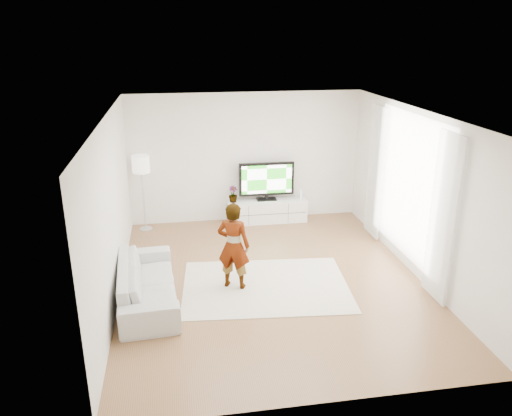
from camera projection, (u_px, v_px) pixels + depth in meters
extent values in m
plane|color=#926442|center=(271.00, 280.00, 8.46)|extent=(6.00, 6.00, 0.00)
plane|color=white|center=(273.00, 115.00, 7.52)|extent=(6.00, 6.00, 0.00)
cube|color=white|center=(112.00, 211.00, 7.61)|extent=(0.02, 6.00, 2.80)
cube|color=white|center=(418.00, 195.00, 8.37)|extent=(0.02, 6.00, 2.80)
cube|color=white|center=(245.00, 158.00, 10.78)|extent=(5.00, 0.02, 2.80)
cube|color=white|center=(328.00, 295.00, 5.20)|extent=(5.00, 0.02, 2.80)
cube|color=white|center=(409.00, 187.00, 8.63)|extent=(0.01, 2.60, 2.50)
cube|color=white|center=(443.00, 219.00, 7.45)|extent=(0.04, 0.70, 2.60)
cube|color=white|center=(375.00, 172.00, 9.86)|extent=(0.04, 0.70, 2.60)
cube|color=white|center=(267.00, 211.00, 11.01)|extent=(1.74, 0.49, 0.49)
cube|color=black|center=(269.00, 214.00, 10.78)|extent=(1.69, 0.00, 0.01)
cube|color=black|center=(249.00, 216.00, 10.72)|extent=(0.01, 0.00, 0.43)
cube|color=black|center=(288.00, 213.00, 10.85)|extent=(0.01, 0.00, 0.43)
cube|color=black|center=(266.00, 199.00, 10.96)|extent=(0.43, 0.24, 0.02)
cube|color=black|center=(266.00, 197.00, 10.94)|extent=(0.09, 0.05, 0.09)
cube|color=black|center=(267.00, 179.00, 10.80)|extent=(1.20, 0.06, 0.73)
cube|color=#249718|center=(267.00, 179.00, 10.77)|extent=(1.10, 0.01, 0.62)
cube|color=white|center=(301.00, 194.00, 11.01)|extent=(0.07, 0.16, 0.21)
cube|color=#4CB2FF|center=(301.00, 194.00, 10.93)|extent=(0.01, 0.00, 0.12)
imported|color=#3F7238|center=(233.00, 194.00, 10.76)|extent=(0.25, 0.25, 0.35)
cube|color=beige|center=(266.00, 286.00, 8.26)|extent=(2.87, 2.19, 0.01)
imported|color=#334772|center=(234.00, 246.00, 8.01)|extent=(0.63, 0.53, 1.46)
imported|color=#B3B2AE|center=(147.00, 282.00, 7.73)|extent=(0.99, 2.22, 0.63)
cylinder|color=silver|center=(146.00, 229.00, 10.63)|extent=(0.28, 0.28, 0.02)
cylinder|color=silver|center=(144.00, 201.00, 10.42)|extent=(0.04, 0.04, 1.24)
cylinder|color=white|center=(141.00, 164.00, 10.15)|extent=(0.36, 0.36, 0.35)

